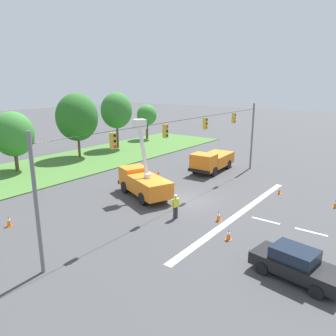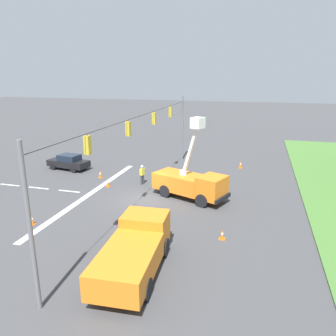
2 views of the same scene
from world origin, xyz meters
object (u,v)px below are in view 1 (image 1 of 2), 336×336
object	(u,v)px
tree_centre	(13,134)
road_worker	(175,205)
tree_east	(77,117)
traffic_cone_lane_edge_b	(335,204)
utility_truck_bucket_lift	(143,181)
utility_truck_support_near	(212,161)
traffic_cone_mid_right	(219,216)
traffic_cone_foreground_right	(279,190)
sedan_black	(296,264)
traffic_cone_lane_edge_a	(159,172)
tree_far_east	(117,111)
tree_east_end	(147,115)
traffic_cone_mid_left	(9,221)
traffic_cone_foreground_left	(229,234)

from	to	relation	value
tree_centre	road_worker	xyz separation A→B (m)	(-0.16, -21.25, -3.05)
tree_east	traffic_cone_lane_edge_b	distance (m)	30.42
utility_truck_bucket_lift	tree_east	bearing A→B (deg)	68.66
tree_centre	utility_truck_support_near	distance (m)	21.33
tree_east	traffic_cone_mid_right	size ratio (longest dim) A/B	10.74
traffic_cone_mid_right	traffic_cone_foreground_right	bearing A→B (deg)	-10.06
sedan_black	traffic_cone_lane_edge_a	size ratio (longest dim) A/B	7.51
tree_far_east	tree_east_end	world-z (taller)	tree_far_east
tree_east	road_worker	xyz separation A→B (m)	(-8.65, -21.36, -4.13)
utility_truck_bucket_lift	road_worker	size ratio (longest dim) A/B	3.64
tree_centre	tree_east_end	xyz separation A→B (m)	(24.22, 2.03, 0.04)
traffic_cone_foreground_right	traffic_cone_mid_left	xyz separation A→B (m)	(-17.46, 12.25, 0.08)
traffic_cone_lane_edge_b	traffic_cone_mid_right	bearing A→B (deg)	141.49
tree_east	utility_truck_support_near	world-z (taller)	tree_east
road_worker	sedan_black	bearing A→B (deg)	-105.56
road_worker	traffic_cone_mid_right	world-z (taller)	road_worker
traffic_cone_foreground_right	traffic_cone_mid_right	world-z (taller)	traffic_cone_mid_right
utility_truck_bucket_lift	traffic_cone_lane_edge_a	xyz separation A→B (m)	(6.09, 3.20, -1.06)
traffic_cone_mid_left	traffic_cone_mid_right	world-z (taller)	traffic_cone_mid_left
road_worker	traffic_cone_foreground_right	xyz separation A→B (m)	(9.69, -4.13, -0.69)
tree_centre	road_worker	size ratio (longest dim) A/B	3.64
utility_truck_bucket_lift	traffic_cone_foreground_left	size ratio (longest dim) A/B	8.87
tree_far_east	sedan_black	bearing A→B (deg)	-120.87
tree_far_east	road_worker	size ratio (longest dim) A/B	4.54
traffic_cone_mid_left	traffic_cone_lane_edge_a	world-z (taller)	traffic_cone_mid_left
tree_centre	utility_truck_support_near	bearing A→B (deg)	-53.33
utility_truck_bucket_lift	road_worker	bearing A→B (deg)	-114.37
tree_centre	sedan_black	bearing A→B (deg)	-95.02
tree_centre	tree_east_end	world-z (taller)	tree_centre
utility_truck_support_near	tree_far_east	bearing A→B (deg)	80.22
traffic_cone_foreground_left	tree_far_east	bearing A→B (deg)	57.66
sedan_black	traffic_cone_foreground_left	xyz separation A→B (m)	(1.73, 4.45, -0.43)
traffic_cone_foreground_right	traffic_cone_mid_left	distance (m)	21.33
tree_east	tree_far_east	bearing A→B (deg)	1.65
tree_east_end	sedan_black	distance (m)	42.11
tree_centre	traffic_cone_foreground_left	bearing A→B (deg)	-92.04
tree_east_end	traffic_cone_mid_left	bearing A→B (deg)	-154.76
tree_far_east	road_worker	world-z (taller)	tree_far_east
sedan_black	traffic_cone_mid_left	xyz separation A→B (m)	(-5.27, 17.10, -0.40)
utility_truck_bucket_lift	traffic_cone_foreground_right	xyz separation A→B (m)	(7.48, -9.01, -1.03)
tree_far_east	traffic_cone_mid_right	distance (m)	28.60
tree_east_end	traffic_cone_mid_right	xyz separation A→B (m)	(-22.94, -25.94, -3.71)
road_worker	traffic_cone_mid_left	size ratio (longest dim) A/B	2.26
tree_east_end	sedan_black	world-z (taller)	tree_east_end
traffic_cone_mid_left	traffic_cone_foreground_left	bearing A→B (deg)	-61.04
tree_centre	traffic_cone_lane_edge_a	distance (m)	15.93
utility_truck_support_near	traffic_cone_lane_edge_b	xyz separation A→B (m)	(-3.79, -12.97, -0.84)
utility_truck_bucket_lift	traffic_cone_lane_edge_b	size ratio (longest dim) A/B	9.53
traffic_cone_foreground_right	tree_east_end	bearing A→B (deg)	61.81
tree_far_east	tree_east_end	xyz separation A→B (m)	(8.62, 1.71, -1.40)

